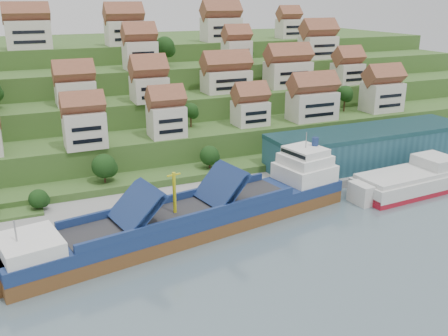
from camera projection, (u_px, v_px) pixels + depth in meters
name	position (u px, v px, depth m)	size (l,w,h in m)	color
ground	(224.00, 226.00, 108.40)	(300.00, 300.00, 0.00)	slate
quay	(272.00, 185.00, 128.59)	(180.00, 14.00, 2.20)	gray
hillside	(118.00, 95.00, 194.65)	(260.00, 128.00, 31.00)	#2D4C1E
hillside_village	(159.00, 75.00, 153.86)	(159.81, 63.48, 28.91)	beige
hillside_trees	(110.00, 122.00, 133.37)	(140.63, 60.65, 31.76)	#193D14
warehouse	(369.00, 146.00, 140.42)	(60.00, 15.00, 10.00)	#224E5D
flagpole	(275.00, 171.00, 121.66)	(1.28, 0.16, 8.00)	gray
cargo_ship	(201.00, 216.00, 105.37)	(77.42, 25.66, 16.96)	brown
second_ship	(413.00, 181.00, 126.72)	(31.90, 13.62, 9.05)	maroon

